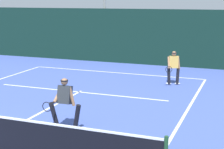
# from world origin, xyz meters

# --- Properties ---
(court_line_baseline_far) EXTENTS (9.28, 0.10, 0.01)m
(court_line_baseline_far) POSITION_xyz_m (0.00, 10.51, 0.00)
(court_line_baseline_far) COLOR white
(court_line_baseline_far) RESTS_ON ground_plane
(court_line_service) EXTENTS (7.57, 0.10, 0.01)m
(court_line_service) POSITION_xyz_m (0.00, 6.21, 0.00)
(court_line_service) COLOR white
(court_line_service) RESTS_ON ground_plane
(court_line_centre) EXTENTS (0.10, 6.40, 0.01)m
(court_line_centre) POSITION_xyz_m (0.00, 3.20, 0.00)
(court_line_centre) COLOR white
(court_line_centre) RESTS_ON ground_plane
(player_near) EXTENTS (1.06, 0.88, 1.54)m
(player_near) POSITION_xyz_m (1.50, 2.19, 0.84)
(player_near) COLOR black
(player_near) RESTS_ON ground_plane
(player_far) EXTENTS (0.66, 0.87, 1.52)m
(player_far) POSITION_xyz_m (3.38, 8.95, 0.83)
(player_far) COLOR black
(player_far) RESTS_ON ground_plane
(back_fence_windscreen) EXTENTS (21.65, 0.12, 3.23)m
(back_fence_windscreen) POSITION_xyz_m (0.00, 13.42, 1.62)
(back_fence_windscreen) COLOR #102D23
(back_fence_windscreen) RESTS_ON ground_plane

